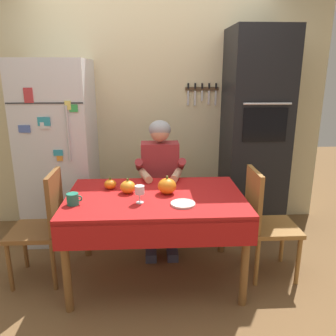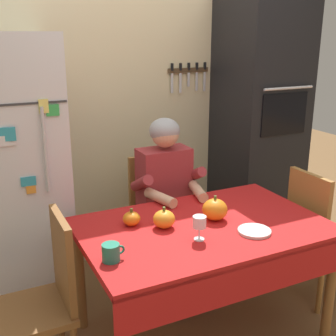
{
  "view_description": "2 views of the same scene",
  "coord_description": "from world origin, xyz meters",
  "px_view_note": "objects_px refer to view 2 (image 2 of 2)",
  "views": [
    {
      "loc": [
        -0.03,
        -2.42,
        1.69
      ],
      "look_at": [
        0.1,
        0.14,
        0.95
      ],
      "focal_mm": 36.13,
      "sensor_mm": 36.0,
      "label": 1
    },
    {
      "loc": [
        -1.18,
        -1.86,
        1.79
      ],
      "look_at": [
        -0.13,
        0.29,
        1.05
      ],
      "focal_mm": 46.31,
      "sensor_mm": 36.0,
      "label": 2
    }
  ],
  "objects_px": {
    "refrigerator": "(8,178)",
    "coffee_mug": "(111,252)",
    "seated_person": "(168,192)",
    "serving_tray": "(254,231)",
    "chair_right_side": "(317,230)",
    "chair_left_side": "(46,295)",
    "pumpkin_large": "(215,209)",
    "pumpkin_medium": "(164,219)",
    "dining_table": "(205,239)",
    "pumpkin_small": "(132,219)",
    "wall_oven": "(258,126)",
    "wine_glass": "(199,223)",
    "chair_behind_person": "(157,212)"
  },
  "relations": [
    {
      "from": "serving_tray",
      "to": "pumpkin_medium",
      "type": "bearing_deg",
      "value": 146.56
    },
    {
      "from": "refrigerator",
      "to": "seated_person",
      "type": "bearing_deg",
      "value": -15.47
    },
    {
      "from": "refrigerator",
      "to": "coffee_mug",
      "type": "xyz_separation_m",
      "value": [
        0.34,
        -1.02,
        -0.12
      ]
    },
    {
      "from": "wall_oven",
      "to": "dining_table",
      "type": "xyz_separation_m",
      "value": [
        -1.05,
        -0.92,
        -0.39
      ]
    },
    {
      "from": "refrigerator",
      "to": "coffee_mug",
      "type": "height_order",
      "value": "refrigerator"
    },
    {
      "from": "chair_behind_person",
      "to": "coffee_mug",
      "type": "bearing_deg",
      "value": -125.63
    },
    {
      "from": "pumpkin_large",
      "to": "serving_tray",
      "type": "xyz_separation_m",
      "value": [
        0.1,
        -0.25,
        -0.06
      ]
    },
    {
      "from": "chair_right_side",
      "to": "wine_glass",
      "type": "height_order",
      "value": "chair_right_side"
    },
    {
      "from": "chair_left_side",
      "to": "seated_person",
      "type": "bearing_deg",
      "value": 29.36
    },
    {
      "from": "seated_person",
      "to": "refrigerator",
      "type": "bearing_deg",
      "value": 164.53
    },
    {
      "from": "chair_right_side",
      "to": "coffee_mug",
      "type": "bearing_deg",
      "value": -173.6
    },
    {
      "from": "pumpkin_medium",
      "to": "seated_person",
      "type": "bearing_deg",
      "value": 61.66
    },
    {
      "from": "pumpkin_small",
      "to": "wall_oven",
      "type": "bearing_deg",
      "value": 27.02
    },
    {
      "from": "chair_behind_person",
      "to": "pumpkin_large",
      "type": "distance_m",
      "value": 0.79
    },
    {
      "from": "chair_right_side",
      "to": "serving_tray",
      "type": "height_order",
      "value": "chair_right_side"
    },
    {
      "from": "chair_right_side",
      "to": "pumpkin_medium",
      "type": "distance_m",
      "value": 1.16
    },
    {
      "from": "seated_person",
      "to": "chair_right_side",
      "type": "bearing_deg",
      "value": -34.24
    },
    {
      "from": "chair_behind_person",
      "to": "pumpkin_medium",
      "type": "bearing_deg",
      "value": -111.54
    },
    {
      "from": "coffee_mug",
      "to": "pumpkin_small",
      "type": "relative_size",
      "value": 1.13
    },
    {
      "from": "seated_person",
      "to": "serving_tray",
      "type": "bearing_deg",
      "value": -79.84
    },
    {
      "from": "refrigerator",
      "to": "chair_left_side",
      "type": "height_order",
      "value": "refrigerator"
    },
    {
      "from": "coffee_mug",
      "to": "pumpkin_small",
      "type": "distance_m",
      "value": 0.41
    },
    {
      "from": "seated_person",
      "to": "wine_glass",
      "type": "xyz_separation_m",
      "value": [
        -0.18,
        -0.73,
        0.1
      ]
    },
    {
      "from": "refrigerator",
      "to": "pumpkin_small",
      "type": "relative_size",
      "value": 17.62
    },
    {
      "from": "wine_glass",
      "to": "pumpkin_medium",
      "type": "distance_m",
      "value": 0.25
    },
    {
      "from": "chair_left_side",
      "to": "coffee_mug",
      "type": "height_order",
      "value": "chair_left_side"
    },
    {
      "from": "serving_tray",
      "to": "pumpkin_small",
      "type": "bearing_deg",
      "value": 146.09
    },
    {
      "from": "chair_behind_person",
      "to": "seated_person",
      "type": "xyz_separation_m",
      "value": [
        0.0,
        -0.19,
        0.23
      ]
    },
    {
      "from": "seated_person",
      "to": "dining_table",
      "type": "bearing_deg",
      "value": -95.6
    },
    {
      "from": "dining_table",
      "to": "pumpkin_large",
      "type": "distance_m",
      "value": 0.18
    },
    {
      "from": "refrigerator",
      "to": "dining_table",
      "type": "height_order",
      "value": "refrigerator"
    },
    {
      "from": "chair_left_side",
      "to": "pumpkin_small",
      "type": "distance_m",
      "value": 0.61
    },
    {
      "from": "chair_left_side",
      "to": "pumpkin_large",
      "type": "relative_size",
      "value": 6.26
    },
    {
      "from": "chair_behind_person",
      "to": "chair_left_side",
      "type": "height_order",
      "value": "same"
    },
    {
      "from": "wall_oven",
      "to": "wine_glass",
      "type": "height_order",
      "value": "wall_oven"
    },
    {
      "from": "seated_person",
      "to": "pumpkin_large",
      "type": "xyz_separation_m",
      "value": [
        0.04,
        -0.55,
        0.07
      ]
    },
    {
      "from": "chair_left_side",
      "to": "serving_tray",
      "type": "height_order",
      "value": "chair_left_side"
    },
    {
      "from": "pumpkin_large",
      "to": "pumpkin_medium",
      "type": "xyz_separation_m",
      "value": [
        -0.31,
        0.03,
        -0.01
      ]
    },
    {
      "from": "refrigerator",
      "to": "pumpkin_small",
      "type": "distance_m",
      "value": 0.9
    },
    {
      "from": "serving_tray",
      "to": "coffee_mug",
      "type": "bearing_deg",
      "value": 176.48
    },
    {
      "from": "wall_oven",
      "to": "pumpkin_small",
      "type": "height_order",
      "value": "wall_oven"
    },
    {
      "from": "chair_right_side",
      "to": "serving_tray",
      "type": "relative_size",
      "value": 5.07
    },
    {
      "from": "chair_right_side",
      "to": "seated_person",
      "type": "bearing_deg",
      "value": 145.76
    },
    {
      "from": "chair_left_side",
      "to": "pumpkin_small",
      "type": "xyz_separation_m",
      "value": [
        0.53,
        0.13,
        0.27
      ]
    },
    {
      "from": "wall_oven",
      "to": "dining_table",
      "type": "bearing_deg",
      "value": -138.69
    },
    {
      "from": "seated_person",
      "to": "pumpkin_medium",
      "type": "relative_size",
      "value": 10.0
    },
    {
      "from": "chair_left_side",
      "to": "wine_glass",
      "type": "xyz_separation_m",
      "value": [
        0.78,
        -0.19,
        0.33
      ]
    },
    {
      "from": "chair_right_side",
      "to": "pumpkin_small",
      "type": "bearing_deg",
      "value": 172.55
    },
    {
      "from": "wine_glass",
      "to": "pumpkin_medium",
      "type": "bearing_deg",
      "value": 114.78
    },
    {
      "from": "chair_left_side",
      "to": "wine_glass",
      "type": "distance_m",
      "value": 0.87
    }
  ]
}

